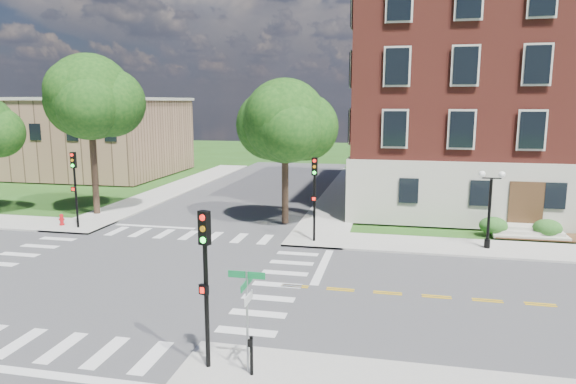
% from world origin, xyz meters
% --- Properties ---
extents(ground, '(160.00, 160.00, 0.00)m').
position_xyz_m(ground, '(0.00, 0.00, 0.00)').
color(ground, '#264914').
rests_on(ground, ground).
extents(road_ew, '(90.00, 12.00, 0.01)m').
position_xyz_m(road_ew, '(0.00, 0.00, 0.01)').
color(road_ew, '#3D3D3F').
rests_on(road_ew, ground).
extents(road_ns, '(12.00, 90.00, 0.01)m').
position_xyz_m(road_ns, '(0.00, 0.00, 0.01)').
color(road_ns, '#3D3D3F').
rests_on(road_ns, ground).
extents(sidewalk_ne, '(34.00, 34.00, 0.12)m').
position_xyz_m(sidewalk_ne, '(15.38, 15.38, 0.06)').
color(sidewalk_ne, '#9E9B93').
rests_on(sidewalk_ne, ground).
extents(sidewalk_nw, '(34.00, 34.00, 0.12)m').
position_xyz_m(sidewalk_nw, '(-15.38, 15.38, 0.06)').
color(sidewalk_nw, '#9E9B93').
rests_on(sidewalk_nw, ground).
extents(crosswalk_east, '(2.20, 10.20, 0.02)m').
position_xyz_m(crosswalk_east, '(7.20, 0.00, 0.00)').
color(crosswalk_east, silver).
rests_on(crosswalk_east, ground).
extents(stop_bar_east, '(0.40, 5.50, 0.00)m').
position_xyz_m(stop_bar_east, '(8.80, 3.00, 0.00)').
color(stop_bar_east, silver).
rests_on(stop_bar_east, ground).
extents(main_building, '(30.60, 22.40, 16.50)m').
position_xyz_m(main_building, '(24.00, 21.99, 8.34)').
color(main_building, '#B5B1A0').
rests_on(main_building, ground).
extents(secondary_building, '(20.40, 15.40, 8.30)m').
position_xyz_m(secondary_building, '(-22.00, 30.00, 4.28)').
color(secondary_building, '#86634A').
rests_on(secondary_building, ground).
extents(tree_c, '(5.92, 5.92, 11.15)m').
position_xyz_m(tree_c, '(-8.68, 11.23, 8.29)').
color(tree_c, '#322419').
rests_on(tree_c, ground).
extents(tree_d, '(5.41, 5.41, 9.37)m').
position_xyz_m(tree_d, '(5.13, 11.17, 6.76)').
color(tree_d, '#322419').
rests_on(tree_d, ground).
extents(traffic_signal_se, '(0.38, 0.45, 4.80)m').
position_xyz_m(traffic_signal_se, '(6.83, -7.53, 3.19)').
color(traffic_signal_se, black).
rests_on(traffic_signal_se, ground).
extents(traffic_signal_ne, '(0.33, 0.36, 4.80)m').
position_xyz_m(traffic_signal_ne, '(7.70, 7.15, 3.19)').
color(traffic_signal_ne, black).
rests_on(traffic_signal_ne, ground).
extents(traffic_signal_nw, '(0.35, 0.40, 4.80)m').
position_xyz_m(traffic_signal_nw, '(-7.48, 7.19, 3.19)').
color(traffic_signal_nw, black).
rests_on(traffic_signal_nw, ground).
extents(twin_lamp_west, '(1.36, 0.36, 4.23)m').
position_xyz_m(twin_lamp_west, '(17.18, 7.71, 2.52)').
color(twin_lamp_west, black).
rests_on(twin_lamp_west, ground).
extents(street_sign_pole, '(1.10, 1.10, 3.10)m').
position_xyz_m(street_sign_pole, '(8.10, -7.58, 2.31)').
color(street_sign_pole, gray).
rests_on(street_sign_pole, ground).
extents(push_button_post, '(0.14, 0.21, 1.20)m').
position_xyz_m(push_button_post, '(8.24, -7.73, 0.80)').
color(push_button_post, black).
rests_on(push_button_post, ground).
extents(fire_hydrant, '(0.35, 0.35, 0.75)m').
position_xyz_m(fire_hydrant, '(-8.86, 7.51, 0.46)').
color(fire_hydrant, '#B20D13').
rests_on(fire_hydrant, ground).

